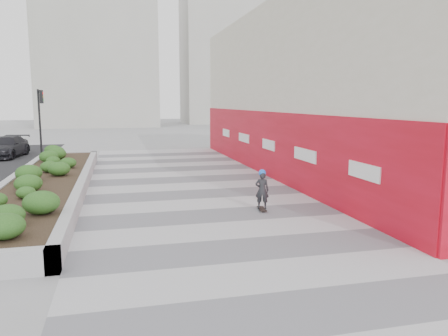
% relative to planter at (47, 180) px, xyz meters
% --- Properties ---
extents(ground, '(160.00, 160.00, 0.00)m').
position_rel_planter_xyz_m(ground, '(5.50, -7.00, -0.42)').
color(ground, gray).
rests_on(ground, ground).
extents(walkway, '(8.00, 36.00, 0.01)m').
position_rel_planter_xyz_m(walkway, '(5.50, -4.00, -0.41)').
color(walkway, '#A8A8AD').
rests_on(walkway, ground).
extents(building, '(6.04, 24.08, 8.00)m').
position_rel_planter_xyz_m(building, '(12.48, 1.98, 3.56)').
color(building, beige).
rests_on(building, ground).
extents(planter, '(3.00, 18.00, 0.90)m').
position_rel_planter_xyz_m(planter, '(0.00, 0.00, 0.00)').
color(planter, '#9E9EA0').
rests_on(planter, ground).
extents(traffic_signal_near, '(0.33, 0.28, 4.20)m').
position_rel_planter_xyz_m(traffic_signal_near, '(-1.73, 10.50, 2.34)').
color(traffic_signal_near, black).
rests_on(traffic_signal_near, ground).
extents(distant_bldg_north_l, '(16.00, 12.00, 20.00)m').
position_rel_planter_xyz_m(distant_bldg_north_l, '(0.50, 48.00, 9.58)').
color(distant_bldg_north_l, '#ADAAA3').
rests_on(distant_bldg_north_l, ground).
extents(distant_bldg_north_r, '(14.00, 10.00, 24.00)m').
position_rel_planter_xyz_m(distant_bldg_north_r, '(20.50, 53.00, 11.58)').
color(distant_bldg_north_r, '#ADAAA3').
rests_on(distant_bldg_north_r, ground).
extents(manhole_cover, '(0.44, 0.44, 0.01)m').
position_rel_planter_xyz_m(manhole_cover, '(6.00, -4.00, -0.42)').
color(manhole_cover, '#595654').
rests_on(manhole_cover, ground).
extents(skateboarder, '(0.51, 0.74, 1.34)m').
position_rel_planter_xyz_m(skateboarder, '(7.11, -4.97, 0.26)').
color(skateboarder, beige).
rests_on(skateboarder, ground).
extents(car_dark, '(2.37, 4.69, 1.31)m').
position_rel_planter_xyz_m(car_dark, '(-4.06, 11.83, 0.23)').
color(car_dark, black).
rests_on(car_dark, ground).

